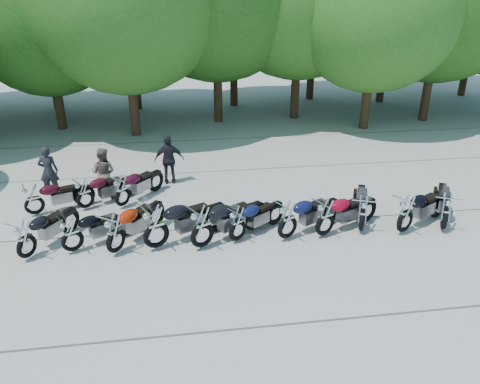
{
  "coord_description": "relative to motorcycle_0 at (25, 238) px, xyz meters",
  "views": [
    {
      "loc": [
        -1.75,
        -10.65,
        6.59
      ],
      "look_at": [
        0.0,
        1.5,
        1.1
      ],
      "focal_mm": 35.0,
      "sensor_mm": 36.0,
      "label": 1
    }
  ],
  "objects": [
    {
      "name": "ground",
      "position": [
        5.72,
        -0.49,
        -0.62
      ],
      "size": [
        90.0,
        90.0,
        0.0
      ],
      "primitive_type": "plane",
      "color": "gray",
      "rests_on": "ground"
    },
    {
      "name": "tree_2",
      "position": [
        -1.53,
        12.35,
        4.69
      ],
      "size": [
        7.31,
        7.31,
        8.97
      ],
      "color": "#3A2614",
      "rests_on": "ground"
    },
    {
      "name": "tree_6",
      "position": [
        13.27,
        10.33,
        5.2
      ],
      "size": [
        8.0,
        8.0,
        9.82
      ],
      "color": "#3A2614",
      "rests_on": "ground"
    },
    {
      "name": "tree_10",
      "position": [
        -2.57,
        16.48,
        5.04
      ],
      "size": [
        7.78,
        7.78,
        9.55
      ],
      "color": "#3A2614",
      "rests_on": "ground"
    },
    {
      "name": "tree_11",
      "position": [
        1.96,
        15.94,
        4.88
      ],
      "size": [
        7.56,
        7.56,
        9.28
      ],
      "color": "#3A2614",
      "rests_on": "ground"
    },
    {
      "name": "tree_12",
      "position": [
        7.52,
        15.98,
        5.11
      ],
      "size": [
        7.88,
        7.88,
        9.67
      ],
      "color": "#3A2614",
      "rests_on": "ground"
    },
    {
      "name": "motorcycle_0",
      "position": [
        0.0,
        0.0,
        0.0
      ],
      "size": [
        1.71,
        2.21,
        1.23
      ],
      "primitive_type": null,
      "rotation": [
        0.0,
        0.0,
        2.59
      ],
      "color": "black",
      "rests_on": "ground"
    },
    {
      "name": "motorcycle_1",
      "position": [
        1.12,
        0.15,
        -0.03
      ],
      "size": [
        2.13,
        1.6,
        1.18
      ],
      "primitive_type": null,
      "rotation": [
        0.0,
        0.0,
        2.1
      ],
      "color": "black",
      "rests_on": "ground"
    },
    {
      "name": "motorcycle_2",
      "position": [
        2.26,
        -0.07,
        0.05
      ],
      "size": [
        1.96,
        2.33,
        1.33
      ],
      "primitive_type": null,
      "rotation": [
        0.0,
        0.0,
        2.51
      ],
      "color": "#A02005",
      "rests_on": "ground"
    },
    {
      "name": "motorcycle_3",
      "position": [
        3.32,
        -0.0,
        0.11
      ],
      "size": [
        2.66,
        1.83,
        1.45
      ],
      "primitive_type": null,
      "rotation": [
        0.0,
        0.0,
        2.02
      ],
      "color": "black",
      "rests_on": "ground"
    },
    {
      "name": "motorcycle_4",
      "position": [
        4.53,
        -0.14,
        0.1
      ],
      "size": [
        2.56,
        1.93,
        1.42
      ],
      "primitive_type": null,
      "rotation": [
        0.0,
        0.0,
        2.1
      ],
      "color": "black",
      "rests_on": "ground"
    },
    {
      "name": "motorcycle_5",
      "position": [
        5.52,
        0.11,
        -0.02
      ],
      "size": [
        2.1,
        1.75,
        1.2
      ],
      "primitive_type": null,
      "rotation": [
        0.0,
        0.0,
        2.19
      ],
      "color": "#0D163A",
      "rests_on": "ground"
    },
    {
      "name": "motorcycle_6",
      "position": [
        6.91,
        0.01,
        0.04
      ],
      "size": [
        2.39,
        1.73,
        1.32
      ],
      "primitive_type": null,
      "rotation": [
        0.0,
        0.0,
        2.06
      ],
      "color": "#0D133D",
      "rests_on": "ground"
    },
    {
      "name": "motorcycle_7",
      "position": [
        7.99,
        0.02,
        0.04
      ],
      "size": [
        2.4,
        1.62,
        1.31
      ],
      "primitive_type": null,
      "rotation": [
        0.0,
        0.0,
        2.01
      ],
      "color": "maroon",
      "rests_on": "ground"
    },
    {
      "name": "motorcycle_8",
      "position": [
        9.13,
        0.16,
        0.01
      ],
      "size": [
        1.43,
        2.33,
        1.26
      ],
      "primitive_type": null,
      "rotation": [
        0.0,
        0.0,
        2.78
      ],
      "color": "black",
      "rests_on": "ground"
    },
    {
      "name": "motorcycle_9",
      "position": [
        10.31,
        -0.12,
        0.05
      ],
      "size": [
        2.4,
        1.78,
        1.33
      ],
      "primitive_type": null,
      "rotation": [
        0.0,
        0.0,
        2.09
      ],
      "color": "black",
      "rests_on": "ground"
    },
    {
      "name": "motorcycle_10",
      "position": [
        11.52,
        -0.1,
        0.04
      ],
      "size": [
        1.67,
        2.38,
        1.31
      ],
      "primitive_type": null,
      "rotation": [
        0.0,
        0.0,
        2.67
      ],
      "color": "black",
      "rests_on": "ground"
    },
    {
      "name": "motorcycle_11",
      "position": [
        -0.43,
        2.57,
        -0.03
      ],
      "size": [
        2.16,
        1.37,
        1.17
      ],
      "primitive_type": null,
      "rotation": [
        0.0,
        0.0,
        1.95
      ],
      "color": "black",
      "rests_on": "ground"
    },
    {
      "name": "motorcycle_12",
      "position": [
        1.05,
        2.8,
        -0.03
      ],
      "size": [
        2.06,
        1.71,
        1.17
      ],
      "primitive_type": null,
      "rotation": [
        0.0,
        0.0,
        2.18
      ],
      "color": "#3F0815",
      "rests_on": "ground"
    },
    {
      "name": "motorcycle_13",
      "position": [
        2.2,
        2.8,
        -0.0
      ],
      "size": [
        1.91,
        2.08,
        1.23
      ],
      "primitive_type": null,
      "rotation": [
        0.0,
        0.0,
        2.44
      ],
      "color": "#380718",
      "rests_on": "ground"
    },
    {
      "name": "rider_0",
      "position": [
        -0.29,
        4.16,
        0.24
      ],
      "size": [
        0.63,
        0.42,
        1.72
      ],
      "primitive_type": "imported",
      "rotation": [
        0.0,
        0.0,
        3.15
      ],
      "color": "black",
      "rests_on": "ground"
    },
    {
      "name": "rider_1",
      "position": [
        1.55,
        3.72,
        0.24
      ],
      "size": [
        1.0,
        0.88,
        1.72
      ],
      "primitive_type": "imported",
      "rotation": [
        0.0,
        0.0,
        2.83
      ],
      "color": "brown",
      "rests_on": "ground"
    },
    {
      "name": "rider_2",
      "position": [
        3.71,
        4.6,
        0.27
      ],
      "size": [
        1.05,
        0.46,
        1.78
      ],
      "primitive_type": "imported",
      "rotation": [
        0.0,
        0.0,
        3.16
      ],
      "color": "black",
      "rests_on": "ground"
    }
  ]
}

